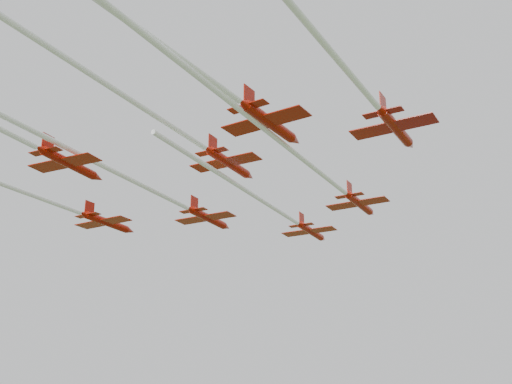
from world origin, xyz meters
The scene contains 7 objects.
jet_lead centered at (3.42, 14.08, 57.41)m, with size 8.54×46.74×2.52m.
jet_row2_left centered at (-3.84, -9.28, 56.52)m, with size 9.08×64.74×2.60m.
jet_row2_right centered at (16.99, -2.17, 55.81)m, with size 7.97×54.03×2.36m.
jet_row3_left centered at (-15.36, -16.07, 55.37)m, with size 8.39×59.01×2.50m.
jet_row3_mid centered at (6.29, -18.48, 59.10)m, with size 8.92×63.04×2.64m.
jet_row3_right centered at (27.38, -15.29, 57.91)m, with size 8.81×52.28×2.62m.
jet_row4_right centered at (18.31, -28.93, 56.22)m, with size 8.55×58.67×2.58m.
Camera 1 is at (46.58, -61.28, 29.40)m, focal length 45.00 mm.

